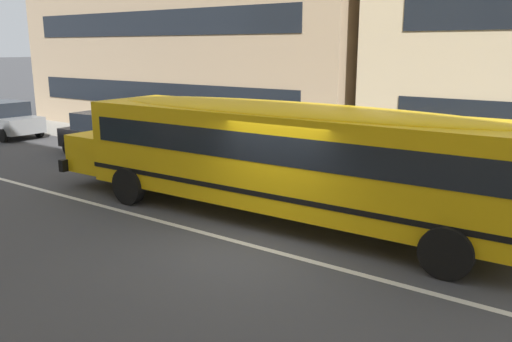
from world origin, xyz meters
name	(u,v)px	position (x,y,z in m)	size (l,w,h in m)	color
ground_plane	(257,247)	(0.00, 0.00, 0.00)	(400.00, 400.00, 0.00)	#424244
sidewalk_far	(391,177)	(0.00, 7.37, 0.01)	(120.00, 3.00, 0.01)	gray
lane_centreline	(257,247)	(0.00, 0.00, 0.00)	(110.00, 0.16, 0.01)	silver
school_bus	(277,150)	(-0.75, 1.86, 1.68)	(12.67, 3.01, 2.82)	yellow
parked_car_black_by_hydrant	(108,134)	(-10.16, 4.45, 0.84)	(3.99, 2.07, 1.64)	black
parked_car_grey_end_of_row	(5,119)	(-17.49, 4.46, 0.84)	(3.94, 1.96, 1.64)	gray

